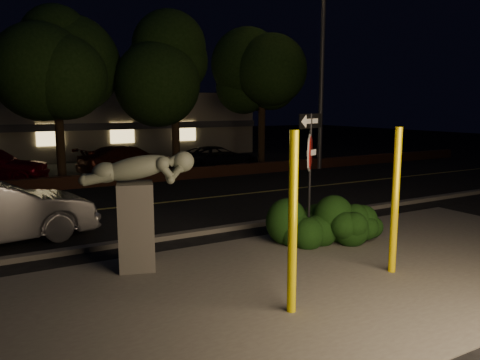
% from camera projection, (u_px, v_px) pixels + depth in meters
% --- Properties ---
extents(ground, '(90.00, 90.00, 0.00)m').
position_uv_depth(ground, '(144.00, 188.00, 18.23)').
color(ground, black).
rests_on(ground, ground).
extents(patio, '(14.00, 6.00, 0.02)m').
position_uv_depth(patio, '(329.00, 277.00, 8.78)').
color(patio, '#4C4944').
rests_on(patio, ground).
extents(road, '(80.00, 8.00, 0.01)m').
position_uv_depth(road, '(172.00, 202.00, 15.65)').
color(road, black).
rests_on(road, ground).
extents(lane_marking, '(80.00, 0.12, 0.00)m').
position_uv_depth(lane_marking, '(172.00, 201.00, 15.65)').
color(lane_marking, '#B1A547').
rests_on(lane_marking, road).
extents(curb, '(80.00, 0.25, 0.12)m').
position_uv_depth(curb, '(231.00, 228.00, 12.12)').
color(curb, '#4C4944').
rests_on(curb, ground).
extents(brick_wall, '(40.00, 0.35, 0.50)m').
position_uv_depth(brick_wall, '(134.00, 178.00, 19.31)').
color(brick_wall, '#482517').
rests_on(brick_wall, ground).
extents(parking_lot, '(40.00, 12.00, 0.01)m').
position_uv_depth(parking_lot, '(101.00, 168.00, 24.24)').
color(parking_lot, black).
rests_on(parking_lot, ground).
extents(building, '(22.00, 10.20, 4.00)m').
position_uv_depth(building, '(71.00, 124.00, 30.78)').
color(building, gray).
rests_on(building, ground).
extents(tree_far_b, '(5.20, 5.20, 8.41)m').
position_uv_depth(tree_far_b, '(54.00, 34.00, 18.80)').
color(tree_far_b, black).
rests_on(tree_far_b, ground).
extents(tree_far_c, '(4.80, 4.80, 7.84)m').
position_uv_depth(tree_far_c, '(174.00, 50.00, 20.96)').
color(tree_far_c, black).
rests_on(tree_far_c, ground).
extents(tree_far_d, '(4.40, 4.40, 7.42)m').
position_uv_depth(tree_far_d, '(262.00, 61.00, 23.87)').
color(tree_far_d, black).
rests_on(tree_far_d, ground).
extents(yellow_pole_left, '(0.14, 0.14, 2.84)m').
position_uv_depth(yellow_pole_left, '(293.00, 224.00, 7.08)').
color(yellow_pole_left, yellow).
rests_on(yellow_pole_left, ground).
extents(yellow_pole_right, '(0.14, 0.14, 2.81)m').
position_uv_depth(yellow_pole_right, '(395.00, 201.00, 8.83)').
color(yellow_pole_right, yellow).
rests_on(yellow_pole_right, ground).
extents(signpost, '(0.94, 0.46, 3.02)m').
position_uv_depth(signpost, '(310.00, 153.00, 10.41)').
color(signpost, black).
rests_on(signpost, ground).
extents(sculpture, '(2.15, 1.15, 2.32)m').
position_uv_depth(sculpture, '(137.00, 198.00, 9.02)').
color(sculpture, '#4C4944').
rests_on(sculpture, ground).
extents(hedge_center, '(2.37, 1.55, 1.13)m').
position_uv_depth(hedge_center, '(310.00, 219.00, 10.96)').
color(hedge_center, black).
rests_on(hedge_center, ground).
extents(hedge_right, '(1.70, 1.34, 0.99)m').
position_uv_depth(hedge_right, '(312.00, 219.00, 11.28)').
color(hedge_right, black).
rests_on(hedge_right, ground).
extents(hedge_far_right, '(1.60, 1.08, 1.06)m').
position_uv_depth(hedge_far_right, '(366.00, 223.00, 10.74)').
color(hedge_far_right, black).
rests_on(hedge_far_right, ground).
extents(streetlight, '(1.57, 0.82, 11.00)m').
position_uv_depth(streetlight, '(320.00, 36.00, 22.65)').
color(streetlight, '#4C4C51').
rests_on(streetlight, ground).
extents(parked_car_darkred, '(5.01, 2.98, 1.36)m').
position_uv_depth(parked_car_darkred, '(128.00, 160.00, 21.79)').
color(parked_car_darkred, '#3B130C').
rests_on(parked_car_darkred, ground).
extents(parked_car_dark, '(4.43, 2.23, 1.20)m').
position_uv_depth(parked_car_dark, '(217.00, 158.00, 23.20)').
color(parked_car_dark, black).
rests_on(parked_car_dark, ground).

